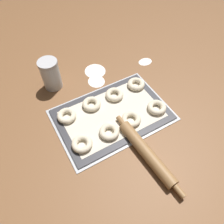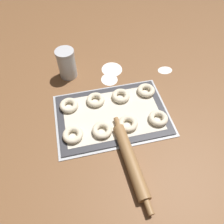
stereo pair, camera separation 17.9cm
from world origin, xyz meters
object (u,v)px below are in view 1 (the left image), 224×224
baking_tray (112,115)px  bagel_back_far_left (67,116)px  bagel_front_far_left (82,144)px  bagel_front_far_right (157,108)px  bagel_back_mid_right (114,95)px  bagel_back_far_right (136,84)px  bagel_front_mid_right (131,119)px  bagel_back_mid_left (92,104)px  flour_canister (51,74)px  bagel_front_mid_left (109,132)px  rolling_pin (147,152)px

baking_tray → bagel_back_far_left: size_ratio=5.95×
bagel_front_far_left → bagel_front_far_right: (0.38, 0.00, 0.00)m
bagel_front_far_left → bagel_back_mid_right: size_ratio=1.00×
bagel_back_far_right → bagel_front_mid_right: bearing=-129.4°
bagel_front_far_right → bagel_back_mid_right: bearing=127.8°
bagel_back_mid_left → bagel_back_mid_right: same height
baking_tray → bagel_front_mid_right: bagel_front_mid_right is taller
bagel_front_mid_right → bagel_back_far_right: bearing=50.6°
bagel_back_far_left → flour_canister: 0.24m
bagel_back_far_right → flour_canister: 0.43m
bagel_front_mid_left → bagel_front_far_right: (0.26, 0.01, 0.00)m
bagel_front_mid_right → flour_canister: flour_canister is taller
bagel_back_far_left → bagel_back_far_right: (0.38, 0.01, 0.00)m
baking_tray → rolling_pin: (0.02, -0.25, 0.02)m
flour_canister → rolling_pin: 0.60m
bagel_front_far_right → bagel_back_mid_right: same height
bagel_back_far_left → bagel_back_mid_left: same height
rolling_pin → bagel_back_far_left: bearing=122.1°
bagel_back_far_right → rolling_pin: (-0.17, -0.34, 0.00)m
bagel_front_far_right → bagel_back_mid_left: bearing=146.2°
bagel_back_far_left → bagel_front_far_right: bearing=-23.4°
bagel_front_mid_right → bagel_back_far_right: 0.22m
flour_canister → rolling_pin: bearing=-71.8°
bagel_front_mid_right → bagel_front_far_right: bearing=-1.3°
bagel_front_mid_left → bagel_back_far_left: same height
flour_canister → bagel_back_mid_left: bearing=-65.0°
bagel_back_mid_left → bagel_back_far_right: same height
bagel_front_far_left → bagel_front_far_right: same height
bagel_front_mid_left → rolling_pin: bearing=-62.6°
bagel_front_mid_left → rolling_pin: (0.08, -0.16, 0.00)m
bagel_back_far_left → rolling_pin: rolling_pin is taller
bagel_front_mid_right → bagel_front_far_right: 0.14m
bagel_back_far_left → bagel_back_mid_right: size_ratio=1.00×
bagel_front_mid_left → bagel_front_far_right: bearing=1.2°
bagel_front_mid_left → bagel_back_mid_left: (0.00, 0.18, 0.00)m
rolling_pin → bagel_front_mid_left: bearing=117.4°
rolling_pin → bagel_back_mid_left: bearing=103.4°
bagel_back_mid_left → bagel_back_mid_right: bearing=-1.1°
bagel_back_mid_left → baking_tray: bearing=-55.9°
bagel_back_mid_left → bagel_back_mid_right: 0.12m
baking_tray → bagel_front_mid_left: (-0.06, -0.09, 0.02)m
bagel_front_far_left → baking_tray: bearing=23.3°
bagel_back_mid_left → bagel_back_far_right: size_ratio=1.00×
baking_tray → bagel_back_mid_right: size_ratio=5.95×
flour_canister → bagel_back_far_right: bearing=-31.7°
bagel_front_far_right → bagel_front_mid_right: bearing=178.7°
baking_tray → bagel_back_mid_right: 0.11m
bagel_back_mid_left → flour_canister: size_ratio=0.55×
bagel_front_far_left → bagel_front_mid_right: same height
bagel_front_mid_left → flour_canister: 0.42m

